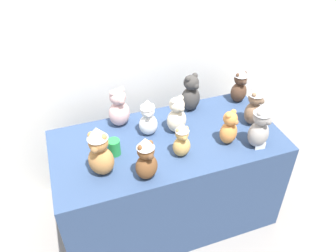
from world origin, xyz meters
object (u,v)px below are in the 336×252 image
at_px(teddy_bear_cocoa, 240,86).
at_px(teddy_bear_mocha, 254,106).
at_px(teddy_bear_snow, 148,118).
at_px(teddy_bear_blush, 119,108).
at_px(display_table, 168,180).
at_px(teddy_bear_ash, 260,126).
at_px(teddy_bear_cream, 177,116).
at_px(teddy_bear_charcoal, 191,94).
at_px(party_cup_green, 114,147).
at_px(teddy_bear_honey, 182,140).
at_px(teddy_bear_caramel, 100,152).
at_px(teddy_bear_ginger, 229,128).
at_px(teddy_bear_chestnut, 146,159).

xyz_separation_m(teddy_bear_cocoa, teddy_bear_mocha, (-0.04, -0.29, 0.01)).
bearing_deg(teddy_bear_mocha, teddy_bear_snow, 138.86).
bearing_deg(teddy_bear_blush, display_table, -64.09).
relative_size(teddy_bear_mocha, teddy_bear_ash, 0.92).
height_order(teddy_bear_cocoa, teddy_bear_cream, teddy_bear_cocoa).
bearing_deg(teddy_bear_cream, teddy_bear_charcoal, 27.75).
bearing_deg(party_cup_green, teddy_bear_blush, 70.16).
height_order(teddy_bear_honey, teddy_bear_snow, teddy_bear_snow).
xyz_separation_m(teddy_bear_caramel, party_cup_green, (0.10, 0.14, -0.11)).
bearing_deg(teddy_bear_mocha, teddy_bear_ginger, 175.56).
relative_size(teddy_bear_honey, teddy_bear_ash, 0.76).
bearing_deg(teddy_bear_honey, teddy_bear_caramel, 174.40).
height_order(display_table, party_cup_green, party_cup_green).
bearing_deg(teddy_bear_snow, teddy_bear_ash, -20.01).
distance_m(teddy_bear_blush, teddy_bear_ash, 0.96).
bearing_deg(teddy_bear_ginger, display_table, 130.05).
xyz_separation_m(display_table, teddy_bear_ash, (0.54, -0.25, 0.56)).
relative_size(display_table, teddy_bear_honey, 6.17).
distance_m(teddy_bear_ginger, teddy_bear_ash, 0.20).
xyz_separation_m(teddy_bear_honey, teddy_bear_caramel, (-0.51, 0.02, 0.04)).
relative_size(teddy_bear_cream, teddy_bear_blush, 0.93).
bearing_deg(teddy_bear_charcoal, teddy_bear_blush, 159.17).
bearing_deg(teddy_bear_ginger, teddy_bear_mocha, -0.91).
relative_size(teddy_bear_cocoa, teddy_bear_chestnut, 0.96).
bearing_deg(teddy_bear_cocoa, teddy_bear_caramel, -170.94).
bearing_deg(party_cup_green, teddy_bear_caramel, -126.83).
xyz_separation_m(teddy_bear_charcoal, teddy_bear_blush, (-0.55, -0.01, -0.00)).
bearing_deg(teddy_bear_caramel, teddy_bear_ginger, 34.14).
xyz_separation_m(teddy_bear_ginger, teddy_bear_cocoa, (0.31, 0.42, 0.02)).
relative_size(teddy_bear_caramel, teddy_bear_blush, 1.16).
xyz_separation_m(teddy_bear_chestnut, teddy_bear_blush, (-0.03, 0.56, -0.01)).
distance_m(teddy_bear_honey, teddy_bear_mocha, 0.62).
height_order(teddy_bear_cream, teddy_bear_blush, teddy_bear_blush).
height_order(display_table, teddy_bear_ginger, teddy_bear_ginger).
distance_m(teddy_bear_honey, party_cup_green, 0.44).
bearing_deg(teddy_bear_mocha, teddy_bear_cocoa, 50.13).
relative_size(display_table, teddy_bear_mocha, 5.11).
relative_size(teddy_bear_honey, teddy_bear_caramel, 0.73).
height_order(teddy_bear_cream, teddy_bear_charcoal, teddy_bear_charcoal).
bearing_deg(teddy_bear_cream, teddy_bear_cocoa, -2.33).
relative_size(teddy_bear_cocoa, teddy_bear_snow, 1.04).
bearing_deg(teddy_bear_blush, teddy_bear_snow, -64.08).
xyz_separation_m(teddy_bear_honey, teddy_bear_ash, (0.51, -0.08, 0.04)).
height_order(teddy_bear_snow, party_cup_green, teddy_bear_snow).
bearing_deg(teddy_bear_cocoa, teddy_bear_blush, 168.16).
distance_m(teddy_bear_snow, teddy_bear_ash, 0.74).
xyz_separation_m(display_table, teddy_bear_blush, (-0.26, 0.28, 0.54)).
relative_size(teddy_bear_mocha, party_cup_green, 2.80).
xyz_separation_m(teddy_bear_caramel, teddy_bear_chestnut, (0.24, -0.13, -0.02)).
xyz_separation_m(teddy_bear_cocoa, teddy_bear_blush, (-0.94, 0.02, -0.00)).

